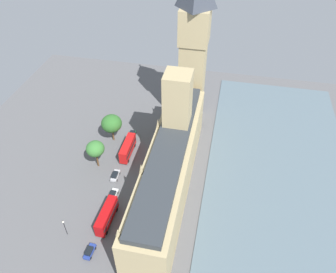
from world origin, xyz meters
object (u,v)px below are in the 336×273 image
Objects in this scene: pedestrian_kerbside at (160,136)px; plane_tree_trailing at (112,124)px; double_decker_bus_leading at (128,148)px; double_decker_bus_opposite_hall at (107,216)px; car_blue_by_river_gate at (90,252)px; car_silver_corner at (115,175)px; car_dark_green_under_trees at (132,134)px; parliament_building at (170,163)px; plane_tree_midblock at (95,149)px; street_lamp_near_tower at (64,225)px; car_white_far_end at (113,195)px; clock_tower at (194,46)px.

plane_tree_trailing reaches higher than pedestrian_kerbside.
plane_tree_trailing is (6.91, -5.64, 4.53)m from double_decker_bus_leading.
double_decker_bus_opposite_hall is 2.48× the size of car_blue_by_river_gate.
car_dark_green_under_trees is at bearing 89.76° from car_silver_corner.
parliament_building is 18.94m from car_silver_corner.
plane_tree_midblock is 12.70m from plane_tree_trailing.
pedestrian_kerbside is at bearing 83.88° from car_blue_by_river_gate.
car_silver_corner is at bearing 1.56° from parliament_building.
car_silver_corner is at bearing -94.36° from double_decker_bus_leading.
plane_tree_midblock is 25.17m from street_lamp_near_tower.
parliament_building is 19.06m from car_white_far_end.
street_lamp_near_tower is at bearing -89.93° from pedestrian_kerbside.
plane_tree_midblock is at bearing -7.68° from parliament_building.
car_silver_corner is 1.06× the size of car_blue_by_river_gate.
double_decker_bus_opposite_hall is 6.50× the size of pedestrian_kerbside.
plane_tree_midblock is at bearing -113.50° from pedestrian_kerbside.
pedestrian_kerbside is at bearing -173.95° from car_dark_green_under_trees.
street_lamp_near_tower is at bearing -107.09° from car_silver_corner.
pedestrian_kerbside is (-9.62, -1.31, -0.16)m from car_dark_green_under_trees.
clock_tower is at bearing -128.10° from plane_tree_midblock.
parliament_building reaches higher than pedestrian_kerbside.
car_dark_green_under_trees reaches higher than pedestrian_kerbside.
plane_tree_midblock is at bearing 51.90° from clock_tower.
car_dark_green_under_trees is at bearing -152.37° from pedestrian_kerbside.
car_silver_corner is at bearing 63.32° from clock_tower.
car_blue_by_river_gate reaches higher than pedestrian_kerbside.
car_white_far_end and car_blue_by_river_gate have the same top height.
clock_tower is 47.52m from car_silver_corner.
clock_tower is at bearing 61.77° from car_silver_corner.
double_decker_bus_opposite_hall reaches higher than pedestrian_kerbside.
car_dark_green_under_trees is 8.98m from plane_tree_trailing.
plane_tree_trailing is (9.20, -31.82, 4.53)m from double_decker_bus_opposite_hall.
car_silver_corner is 15.87m from double_decker_bus_opposite_hall.
double_decker_bus_leading reaches higher than car_silver_corner.
parliament_building reaches higher than plane_tree_midblock.
street_lamp_near_tower is (22.84, 21.73, -5.36)m from parliament_building.
double_decker_bus_leading is 26.28m from double_decker_bus_opposite_hall.
plane_tree_trailing reaches higher than street_lamp_near_tower.
parliament_building is 5.65× the size of double_decker_bus_opposite_hall.
clock_tower is at bearing 55.07° from double_decker_bus_leading.
plane_tree_midblock is at bearing 66.00° from car_dark_green_under_trees.
street_lamp_near_tower is (6.70, 31.98, 1.38)m from double_decker_bus_leading.
clock_tower is 12.51× the size of car_dark_green_under_trees.
pedestrian_kerbside is at bearing -109.79° from street_lamp_near_tower.
clock_tower is at bearing -112.64° from street_lamp_near_tower.
clock_tower is at bearing 79.35° from pedestrian_kerbside.
plane_tree_trailing is at bearing 140.65° from double_decker_bus_leading.
car_blue_by_river_gate is at bearing 59.69° from parliament_building.
car_white_far_end is 8.46m from double_decker_bus_opposite_hall.
car_white_far_end is at bearing 69.51° from clock_tower.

